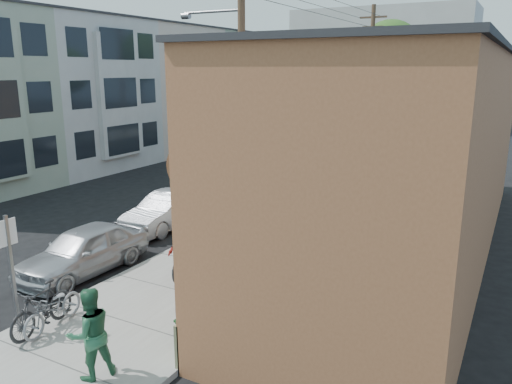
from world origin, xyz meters
The scene contains 26 objects.
ground centered at (0.00, 0.00, 0.00)m, with size 120.00×120.00×0.00m, color black.
sidewalk centered at (4.25, 11.00, 0.07)m, with size 4.50×58.00×0.15m, color gray.
cafe_building centered at (8.99, 4.99, 3.30)m, with size 6.60×20.20×6.61m.
apartment_row centered at (-11.85, 14.00, 4.50)m, with size 6.30×32.00×9.00m.
end_cap_building centered at (-2.00, 42.00, 6.00)m, with size 18.00×8.00×12.00m, color #B7B7B2.
sign_post centered at (2.35, -5.52, 1.83)m, with size 0.07×0.45×2.80m.
parking_meter_near centered at (2.25, 1.95, 0.98)m, with size 0.14×0.14×1.24m.
parking_meter_far centered at (2.25, 7.89, 0.98)m, with size 0.14×0.14×1.24m.
utility_pole_near centered at (2.39, 4.67, 5.41)m, with size 3.57×0.28×10.00m.
utility_pole_far centered at (2.45, 22.03, 5.34)m, with size 1.80×0.28×10.00m.
tree_bare centered at (2.80, 7.02, 2.62)m, with size 0.24×0.24×4.94m.
tree_leafy_mid centered at (2.80, 16.87, 5.89)m, with size 3.54×3.54×7.53m.
tree_leafy_far centered at (2.80, 25.51, 7.17)m, with size 4.63×4.63×9.35m.
patio_chair_a centered at (5.97, -1.75, 0.59)m, with size 0.50×0.50×0.88m, color #103A15, non-canonical shape.
patio_chair_b centered at (5.93, -3.85, 0.59)m, with size 0.50×0.50×0.88m, color #103A15, non-canonical shape.
patron_grey centered at (5.87, -2.70, 1.06)m, with size 0.66×0.43×1.81m, color gray.
patron_green centered at (5.16, -5.97, 1.08)m, with size 0.90×0.70×1.86m, color #296641.
cyclist centered at (3.76, -0.96, 0.98)m, with size 1.07×0.62×1.66m, color maroon.
cyclist_bike centered at (3.76, -0.96, 0.67)m, with size 0.69×1.99×1.05m, color black.
parked_bike_a centered at (2.81, -5.21, 0.72)m, with size 0.53×1.88×1.13m, color black.
parked_bike_b centered at (2.93, -5.01, 0.63)m, with size 0.64×1.83×0.96m, color gray.
car_0 centered at (0.80, -2.10, 0.73)m, with size 1.73×4.29×1.46m, color #B5B8BE.
car_1 centered at (0.24, 2.66, 0.69)m, with size 1.47×4.22×1.39m, color #B5B6BE.
car_2 centered at (0.80, 8.71, 0.76)m, with size 2.13×5.25×1.52m, color black.
car_3 centered at (0.80, 14.43, 0.72)m, with size 2.40×5.20×1.45m, color #989AA0.
bus centered at (-2.11, 25.50, 1.39)m, with size 2.33×9.97×2.78m, color silver.
Camera 1 is at (12.13, -12.08, 6.05)m, focal length 35.00 mm.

